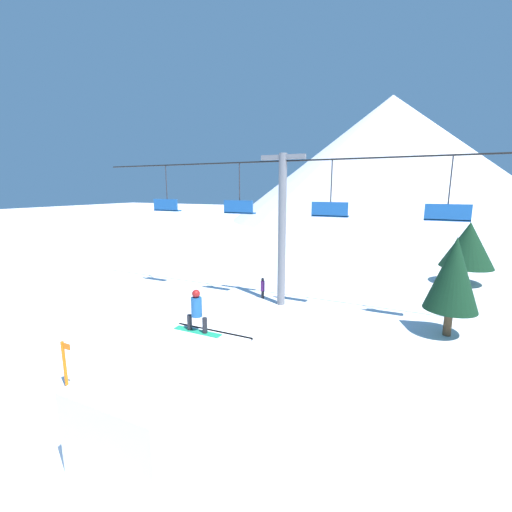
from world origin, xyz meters
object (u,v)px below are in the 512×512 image
Objects in this scene: pine_tree_near at (453,274)px; trail_marker at (65,364)px; distant_skier at (263,287)px; snow_ramp at (171,397)px; snowboarder at (197,311)px.

pine_tree_near is 15.19m from trail_marker.
pine_tree_near is at bearing -7.32° from distant_skier.
pine_tree_near reaches higher than distant_skier.
distant_skier is (-2.49, 11.28, -0.36)m from snow_ramp.
trail_marker is at bearing 178.12° from snow_ramp.
snowboarder reaches higher than distant_skier.
snowboarder is 1.30× the size of distant_skier.
pine_tree_near reaches higher than trail_marker.
snow_ramp is 2.70× the size of snowboarder.
distant_skier is at bearing 102.45° from snow_ramp.
pine_tree_near is 2.72× the size of trail_marker.
distant_skier is at bearing 172.68° from pine_tree_near.
snow_ramp is 0.98× the size of pine_tree_near.
snow_ramp is at bearing -77.88° from snowboarder.
pine_tree_near reaches higher than snow_ramp.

